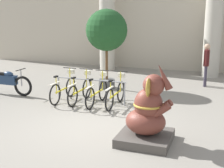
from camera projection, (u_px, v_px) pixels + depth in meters
ground_plane at (94, 126)px, 8.08m from camera, size 60.00×60.00×0.00m
building_facade at (162, 9)px, 15.26m from camera, size 20.00×0.20×6.00m
column_left at (107, 17)px, 15.26m from camera, size 0.95×0.95×5.16m
column_right at (214, 17)px, 13.61m from camera, size 0.95×0.95×5.16m
bike_rack at (90, 85)px, 10.05m from camera, size 2.42×0.05×0.77m
bicycle_0 at (64, 88)px, 10.29m from camera, size 0.48×1.76×1.03m
bicycle_1 at (81, 90)px, 10.10m from camera, size 0.48×1.76×1.03m
bicycle_2 at (97, 92)px, 9.85m from camera, size 0.48×1.76×1.03m
bicycle_3 at (116, 93)px, 9.69m from camera, size 0.48×1.76×1.03m
elephant_statue at (148, 116)px, 6.94m from camera, size 1.17×1.17×1.85m
motorcycle at (7, 82)px, 11.02m from camera, size 2.08×0.55×0.95m
person_pedestrian at (206, 61)px, 12.10m from camera, size 0.22×0.47×1.68m
potted_tree at (107, 32)px, 11.54m from camera, size 1.55×1.55×2.99m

